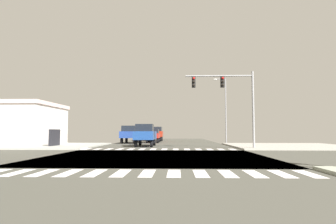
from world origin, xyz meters
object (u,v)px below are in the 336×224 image
(street_lamp, at_px, (224,105))
(sedan_nearside_1, at_px, (153,135))
(suv_farside_1, at_px, (157,133))
(pickup_crossing_1, at_px, (130,134))
(traffic_signal_mast, at_px, (227,92))
(sedan_trailing_3, at_px, (142,134))
(bank_building, at_px, (9,124))
(pickup_queued_2, at_px, (145,134))

(street_lamp, xyz_separation_m, sedan_nearside_1, (-9.74, 1.69, -4.09))
(suv_farside_1, bearing_deg, pickup_crossing_1, 70.84)
(sedan_nearside_1, relative_size, suv_farside_1, 0.93)
(traffic_signal_mast, xyz_separation_m, sedan_trailing_3, (-10.92, 26.33, -4.04))
(traffic_signal_mast, height_order, bank_building, traffic_signal_mast)
(traffic_signal_mast, distance_m, bank_building, 24.64)
(bank_building, xyz_separation_m, sedan_trailing_3, (12.77, 20.15, -1.29))
(street_lamp, xyz_separation_m, sedan_trailing_3, (-12.74, 13.45, -4.09))
(traffic_signal_mast, relative_size, sedan_trailing_3, 1.63)
(sedan_trailing_3, bearing_deg, pickup_crossing_1, 90.00)
(bank_building, bearing_deg, sedan_trailing_3, 57.62)
(bank_building, height_order, pickup_crossing_1, bank_building)
(sedan_nearside_1, distance_m, pickup_queued_2, 9.88)
(bank_building, bearing_deg, pickup_crossing_1, 27.19)
(street_lamp, distance_m, pickup_queued_2, 13.31)
(bank_building, height_order, pickup_queued_2, bank_building)
(bank_building, bearing_deg, sedan_nearside_1, 28.01)
(bank_building, xyz_separation_m, pickup_crossing_1, (12.77, 6.56, -1.11))
(sedan_trailing_3, bearing_deg, pickup_queued_2, 97.90)
(traffic_signal_mast, height_order, pickup_crossing_1, traffic_signal_mast)
(sedan_nearside_1, relative_size, pickup_queued_2, 0.84)
(street_lamp, relative_size, suv_farside_1, 1.91)
(street_lamp, distance_m, pickup_crossing_1, 13.33)
(traffic_signal_mast, xyz_separation_m, bank_building, (-23.70, 6.19, -2.75))
(pickup_queued_2, bearing_deg, traffic_signal_mast, 149.31)
(street_lamp, xyz_separation_m, suv_farside_1, (-9.74, 8.50, -3.81))
(traffic_signal_mast, distance_m, sedan_nearside_1, 17.07)
(suv_farside_1, xyz_separation_m, sedan_trailing_3, (-3.00, 4.95, -0.28))
(sedan_nearside_1, xyz_separation_m, pickup_crossing_1, (-3.00, -1.83, 0.17))
(bank_building, bearing_deg, street_lamp, 14.71)
(suv_farside_1, height_order, pickup_queued_2, pickup_queued_2)
(suv_farside_1, bearing_deg, bank_building, 43.93)
(street_lamp, height_order, sedan_nearside_1, street_lamp)
(traffic_signal_mast, relative_size, bank_building, 0.58)
(street_lamp, bearing_deg, pickup_crossing_1, -179.38)
(pickup_queued_2, bearing_deg, street_lamp, -139.97)
(sedan_nearside_1, height_order, pickup_crossing_1, pickup_crossing_1)
(pickup_queued_2, xyz_separation_m, sedan_trailing_3, (-3.00, 21.63, -0.17))
(street_lamp, height_order, pickup_crossing_1, street_lamp)
(sedan_nearside_1, xyz_separation_m, suv_farside_1, (0.00, 6.81, 0.28))
(bank_building, height_order, sedan_nearside_1, bank_building)
(traffic_signal_mast, relative_size, sedan_nearside_1, 1.63)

